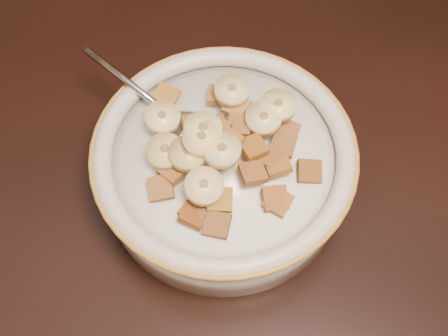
{
  "coord_description": "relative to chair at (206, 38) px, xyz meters",
  "views": [
    {
      "loc": [
        0.1,
        -0.11,
        1.22
      ],
      "look_at": [
        0.09,
        0.14,
        0.78
      ],
      "focal_mm": 45.0,
      "sensor_mm": 36.0,
      "label": 1
    }
  ],
  "objects": [
    {
      "name": "banana_slice_7",
      "position": [
        0.05,
        -0.4,
        0.38
      ],
      "size": [
        0.04,
        0.04,
        0.01
      ],
      "primitive_type": "cylinder",
      "rotation": [
        0.04,
        0.01,
        0.62
      ],
      "color": "beige",
      "rests_on": "milk"
    },
    {
      "name": "spoon",
      "position": [
        0.02,
        -0.43,
        0.36
      ],
      "size": [
        0.07,
        0.06,
        0.01
      ],
      "primitive_type": "ellipsoid",
      "rotation": [
        0.0,
        0.0,
        4.09
      ],
      "color": "#B4B6C2",
      "rests_on": "cereal_bowl"
    },
    {
      "name": "chair",
      "position": [
        0.0,
        0.0,
        0.0
      ],
      "size": [
        0.42,
        0.42,
        0.9
      ],
      "primitive_type": "cube",
      "rotation": [
        0.0,
        0.0,
        0.05
      ],
      "color": "black",
      "rests_on": "floor"
    },
    {
      "name": "cereal_square_5",
      "position": [
        0.07,
        -0.43,
        0.37
      ],
      "size": [
        0.03,
        0.03,
        0.01
      ],
      "primitive_type": "cube",
      "rotation": [
        0.1,
        0.16,
        0.44
      ],
      "color": "#9D6528",
      "rests_on": "milk"
    },
    {
      "name": "cereal_bowl",
      "position": [
        0.05,
        -0.45,
        0.33
      ],
      "size": [
        0.22,
        0.22,
        0.05
      ],
      "primitive_type": "cylinder",
      "color": "beige",
      "rests_on": "table"
    },
    {
      "name": "cereal_square_13",
      "position": [
        -0.01,
        -0.42,
        0.36
      ],
      "size": [
        0.02,
        0.02,
        0.01
      ],
      "primitive_type": "cube",
      "rotation": [
        0.21,
        -0.06,
        0.2
      ],
      "color": "brown",
      "rests_on": "milk"
    },
    {
      "name": "cereal_square_0",
      "position": [
        0.04,
        -0.44,
        0.37
      ],
      "size": [
        0.03,
        0.03,
        0.01
      ],
      "primitive_type": "cube",
      "rotation": [
        -0.16,
        0.07,
        2.64
      ],
      "color": "brown",
      "rests_on": "milk"
    },
    {
      "name": "cereal_square_8",
      "position": [
        0.04,
        -0.4,
        0.36
      ],
      "size": [
        0.02,
        0.02,
        0.01
      ],
      "primitive_type": "cube",
      "rotation": [
        0.05,
        0.1,
        3.12
      ],
      "color": "brown",
      "rests_on": "milk"
    },
    {
      "name": "cereal_square_22",
      "position": [
        0.06,
        -0.41,
        0.37
      ],
      "size": [
        0.03,
        0.03,
        0.01
      ],
      "primitive_type": "cube",
      "rotation": [
        -0.17,
        -0.01,
        1.02
      ],
      "color": "olive",
      "rests_on": "milk"
    },
    {
      "name": "cereal_square_6",
      "position": [
        -0.0,
        -0.49,
        0.36
      ],
      "size": [
        0.02,
        0.02,
        0.01
      ],
      "primitive_type": "cube",
      "rotation": [
        0.21,
        -0.15,
        0.18
      ],
      "color": "brown",
      "rests_on": "milk"
    },
    {
      "name": "cereal_square_1",
      "position": [
        0.07,
        -0.48,
        0.37
      ],
      "size": [
        0.03,
        0.03,
        0.01
      ],
      "primitive_type": "cube",
      "rotation": [
        0.15,
        0.12,
        1.89
      ],
      "color": "brown",
      "rests_on": "milk"
    },
    {
      "name": "cereal_square_2",
      "position": [
        0.01,
        -0.48,
        0.37
      ],
      "size": [
        0.03,
        0.03,
        0.01
      ],
      "primitive_type": "cube",
      "rotation": [
        -0.02,
        0.1,
        2.42
      ],
      "color": "brown",
      "rests_on": "milk"
    },
    {
      "name": "banana_slice_4",
      "position": [
        0.05,
        -0.47,
        0.39
      ],
      "size": [
        0.04,
        0.04,
        0.01
      ],
      "primitive_type": "cylinder",
      "rotation": [
        -0.03,
        0.06,
        0.36
      ],
      "color": "#DBC27F",
      "rests_on": "milk"
    },
    {
      "name": "cereal_square_4",
      "position": [
        0.03,
        -0.51,
        0.36
      ],
      "size": [
        0.03,
        0.03,
        0.01
      ],
      "primitive_type": "cube",
      "rotation": [
        0.18,
        0.16,
        1.22
      ],
      "color": "brown",
      "rests_on": "milk"
    },
    {
      "name": "banana_slice_3",
      "position": [
        -0.0,
        -0.46,
        0.37
      ],
      "size": [
        0.03,
        0.03,
        0.01
      ],
      "primitive_type": "cylinder",
      "rotation": [
        -0.06,
        -0.09,
        1.66
      ],
      "color": "#E4D988",
      "rests_on": "milk"
    },
    {
      "name": "cereal_square_24",
      "position": [
        0.1,
        -0.43,
        0.36
      ],
      "size": [
        0.03,
        0.03,
        0.01
      ],
      "primitive_type": "cube",
      "rotation": [
        0.2,
        0.09,
        1.28
      ],
      "color": "brown",
      "rests_on": "milk"
    },
    {
      "name": "cereal_square_20",
      "position": [
        0.05,
        -0.45,
        0.38
      ],
      "size": [
        0.03,
        0.03,
        0.01
      ],
      "primitive_type": "cube",
      "rotation": [
        -0.22,
        0.13,
        2.44
      ],
      "color": "olive",
      "rests_on": "milk"
    },
    {
      "name": "banana_slice_8",
      "position": [
        0.09,
        -0.42,
        0.38
      ],
      "size": [
        0.04,
        0.04,
        0.01
      ],
      "primitive_type": "cylinder",
      "rotation": [
        -0.04,
        0.07,
        0.71
      ],
      "color": "#F8E99C",
      "rests_on": "milk"
    },
    {
      "name": "cereal_square_12",
      "position": [
        0.03,
        -0.51,
        0.36
      ],
      "size": [
        0.03,
        0.03,
        0.01
      ],
      "primitive_type": "cube",
      "rotation": [
        0.01,
        -0.01,
        2.58
      ],
      "color": "brown",
      "rests_on": "milk"
    },
    {
      "name": "banana_slice_1",
      "position": [
        0.03,
        -0.5,
        0.38
      ],
      "size": [
        0.04,
        0.04,
        0.02
      ],
      "primitive_type": "cylinder",
      "rotation": [
        0.13,
        0.08,
        0.22
      ],
      "color": "#F0E79D",
      "rests_on": "milk"
    },
    {
      "name": "banana_slice_2",
      "position": [
        0.03,
        -0.45,
        0.39
      ],
      "size": [
        0.04,
        0.04,
        0.01
      ],
      "primitive_type": "cylinder",
      "rotation": [
        0.01,
        -0.03,
        2.48
      ],
      "color": "#F7ECA5",
      "rests_on": "milk"
    },
    {
      "name": "milk",
      "position": [
        0.05,
        -0.45,
        0.35
      ],
      "size": [
        0.18,
        0.18,
        0.0
      ],
      "primitive_type": "cylinder",
      "color": "white",
      "rests_on": "cereal_bowl"
    },
    {
      "name": "cereal_square_23",
      "position": [
        0.1,
        -0.45,
        0.36
      ],
      "size": [
        0.02,
        0.03,
        0.01
      ],
      "primitive_type": "cube",
      "rotation": [
        0.01,
        -0.13,
        1.3
      ],
      "color": "brown",
      "rests_on": "milk"
    },
    {
      "name": "banana_slice_6",
      "position": [
        0.02,
        -0.47,
        0.38
      ],
      "size": [
        0.04,
        0.04,
        0.01
      ],
      "primitive_type": "cylinder",
      "rotation": [
        -0.05,
        -0.01,
        0.27
      ],
      "color": "tan",
      "rests_on": "milk"
    },
    {
      "name": "banana_slice_9",
      "position": [
        0.08,
        -0.43,
        0.38
      ],
      "size": [
        0.04,
        0.04,
        0.01
      ],
      "primitive_type": "cylinder",
      "rotation": [
        -0.04,
        -0.05,
        1.12
      ],
      "color": "beige",
      "rests_on": "milk"
    },
    {
      "name": "cereal_square_14",
      "position": [
        0.09,
        -0.46,
        0.36
      ],
      "size": [
        0.03,
        0.03,
        0.01
      ],
      "primitive_type": "cube",
      "rotation": [
        0.02,
        0.06,
        2.61
      ],
      "color": "brown",
      "rests_on": "milk"
    },
    {
      "name": "cereal_square_25",
      "position": [
        0.07,
        -0.46,
        0.37
      ],
      "size": [
        0.03,
        0.03,
        0.01
      ],
      "primitive_type": "cube",
      "rotation": [
        0.12,
        0.02,
        2.1
      ],
      "color": "brown",
      "rests_on": "milk"
    },
    {
      "name": "cereal_square_19",
      "position": [
        0.02,
        -0.44,
        0.37
      ],
      "size": [
        0.02,
        0.02,
        0.01
      ],
      "primitive_type": "cube",
      "rotation": [
        -0.02,
        0.13,
        1.73
      ],
      "color": "brown",
      "rests_on": "milk"
    },
    {
      "name": "banana_slice_0",
      "position": [
        -0.01,
        -0.43,
        0.37
      ],
      "size": [
        0.04,
        0.04,
        0.01
      ],
      "primitive_type": "cylinder",
      "rotation": [
        0.06,
        -0.11,
        2.83
      ],
      "color": "#FFEEA1",
      "rests_on": "milk"
    },
    {
      "name": "cereal_square_17",
      "position": [
        0.05,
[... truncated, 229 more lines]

